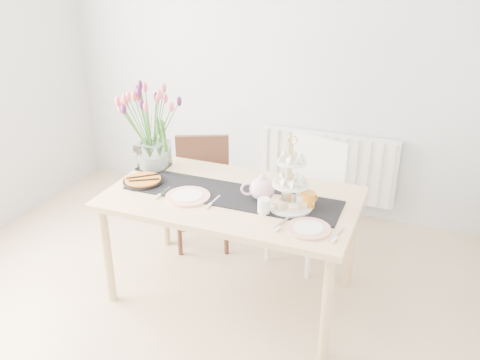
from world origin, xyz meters
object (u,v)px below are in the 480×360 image
at_px(dining_table, 232,206).
at_px(radiator, 327,166).
at_px(plate_left, 188,197).
at_px(teapot, 262,189).
at_px(plate_right, 309,229).
at_px(tulip_vase, 150,115).
at_px(mug_orange, 308,200).
at_px(cream_jug, 303,201).
at_px(tart_tin, 143,181).
at_px(chair_white, 309,191).
at_px(chair_brown, 203,183).
at_px(cake_stand, 290,190).
at_px(mug_white, 264,206).

bearing_deg(dining_table, radiator, 76.92).
relative_size(radiator, plate_left, 4.21).
xyz_separation_m(radiator, plate_left, (-0.57, -1.52, 0.31)).
relative_size(teapot, plate_right, 1.02).
bearing_deg(tulip_vase, mug_orange, -9.42).
distance_m(cream_jug, tart_tin, 1.09).
xyz_separation_m(chair_white, plate_left, (-0.60, -0.79, 0.21)).
distance_m(chair_brown, cake_stand, 1.14).
height_order(dining_table, teapot, teapot).
xyz_separation_m(tart_tin, mug_orange, (1.12, 0.06, 0.04)).
height_order(chair_brown, plate_right, chair_brown).
height_order(dining_table, cream_jug, cream_jug).
bearing_deg(tart_tin, plate_left, -12.50).
distance_m(chair_white, tart_tin, 1.23).
bearing_deg(radiator, cream_jug, -84.14).
distance_m(radiator, tulip_vase, 1.71).
xyz_separation_m(teapot, mug_orange, (0.29, -0.00, -0.03)).
xyz_separation_m(radiator, tart_tin, (-0.95, -1.44, 0.32)).
xyz_separation_m(mug_orange, plate_left, (-0.74, -0.14, -0.05)).
relative_size(cream_jug, mug_orange, 0.84).
relative_size(cake_stand, mug_orange, 3.90).
height_order(chair_white, cream_jug, chair_white).
bearing_deg(chair_brown, plate_left, -94.78).
relative_size(chair_brown, cream_jug, 9.53).
relative_size(chair_white, cream_jug, 10.39).
height_order(cake_stand, mug_orange, cake_stand).
bearing_deg(mug_white, chair_brown, 134.74).
bearing_deg(radiator, dining_table, -103.08).
distance_m(cake_stand, teapot, 0.20).
distance_m(chair_brown, chair_white, 0.85).
relative_size(tart_tin, plate_right, 1.07).
height_order(radiator, plate_left, plate_left).
bearing_deg(tart_tin, teapot, 4.01).
bearing_deg(dining_table, tart_tin, -175.81).
height_order(dining_table, plate_right, plate_right).
relative_size(chair_white, tulip_vase, 1.31).
distance_m(radiator, tart_tin, 1.75).
distance_m(teapot, mug_orange, 0.29).
relative_size(chair_brown, cake_stand, 2.05).
distance_m(tulip_vase, plate_left, 0.68).
xyz_separation_m(cake_stand, teapot, (-0.19, 0.03, -0.04)).
bearing_deg(radiator, chair_brown, -135.67).
relative_size(teapot, mug_orange, 2.39).
xyz_separation_m(chair_white, tulip_vase, (-1.04, -0.46, 0.60)).
distance_m(radiator, plate_right, 1.68).
bearing_deg(mug_orange, plate_left, 134.71).
distance_m(cake_stand, mug_orange, 0.13).
relative_size(plate_left, plate_right, 1.14).
distance_m(dining_table, mug_white, 0.33).
height_order(teapot, plate_left, teapot).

